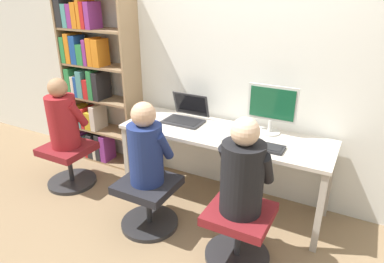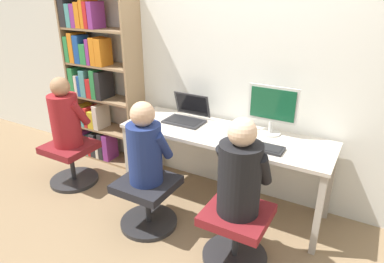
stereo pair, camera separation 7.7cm
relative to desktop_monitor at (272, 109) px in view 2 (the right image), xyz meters
name	(u,v)px [view 2 (the right image)]	position (x,y,z in m)	size (l,w,h in m)	color
ground_plane	(207,219)	(-0.36, -0.49, -0.97)	(14.00, 14.00, 0.00)	#846B4C
wall_back	(243,63)	(-0.36, 0.18, 0.33)	(10.00, 0.05, 2.60)	silver
desk	(224,141)	(-0.36, -0.19, -0.31)	(1.90, 0.60, 0.74)	beige
desktop_monitor	(272,109)	(0.00, 0.00, 0.00)	(0.43, 0.19, 0.43)	beige
laptop	(187,116)	(-0.80, -0.09, -0.18)	(0.37, 0.31, 0.25)	#2D2D30
keyboard	(257,146)	(0.00, -0.32, -0.22)	(0.43, 0.16, 0.03)	#232326
computer_mouse_by_keyboard	(225,139)	(-0.29, -0.32, -0.22)	(0.07, 0.10, 0.03)	#99999E
office_chair_left	(236,231)	(0.04, -0.81, -0.71)	(0.50, 0.50, 0.44)	#262628
office_chair_right	(148,199)	(-0.78, -0.79, -0.71)	(0.50, 0.50, 0.44)	#262628
person_at_monitor	(240,172)	(0.04, -0.80, -0.21)	(0.37, 0.34, 0.72)	black
person_at_laptop	(145,147)	(-0.78, -0.79, -0.22)	(0.34, 0.32, 0.69)	navy
bookshelf	(95,82)	(-2.04, -0.02, -0.03)	(0.89, 0.30, 1.91)	#997A56
office_chair_side	(72,160)	(-1.91, -0.61, -0.71)	(0.50, 0.50, 0.44)	#262628
person_near_shelf	(65,116)	(-1.91, -0.61, -0.22)	(0.35, 0.33, 0.70)	maroon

